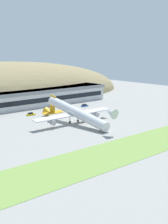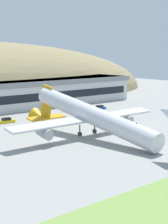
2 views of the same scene
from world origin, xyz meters
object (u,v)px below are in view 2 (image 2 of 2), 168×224
(service_car_0, at_px, (100,108))
(traffic_cone_0, at_px, (54,127))
(terminal_building, at_px, (1,94))
(service_car_2, at_px, (7,121))
(cargo_airplane, at_px, (90,116))
(traffic_cone_1, at_px, (67,122))

(service_car_0, height_order, traffic_cone_0, service_car_0)
(service_car_0, relative_size, traffic_cone_0, 7.23)
(traffic_cone_0, bearing_deg, terminal_building, 83.29)
(terminal_building, xyz_separation_m, service_car_2, (-10.36, -22.44, -4.89))
(service_car_0, xyz_separation_m, traffic_cone_0, (-30.26, -14.47, -0.32))
(cargo_airplane, bearing_deg, traffic_cone_0, 89.34)
(service_car_0, height_order, service_car_2, service_car_0)
(terminal_building, height_order, traffic_cone_0, terminal_building)
(service_car_2, bearing_deg, service_car_0, 1.00)
(service_car_0, height_order, traffic_cone_1, service_car_0)
(cargo_airplane, bearing_deg, terminal_building, 85.00)
(service_car_2, bearing_deg, traffic_cone_1, -39.72)
(terminal_building, distance_m, cargo_airplane, 50.87)
(traffic_cone_0, height_order, traffic_cone_1, same)
(cargo_airplane, relative_size, traffic_cone_1, 83.38)
(cargo_airplane, distance_m, service_car_0, 42.18)
(service_car_2, distance_m, traffic_cone_1, 16.81)
(service_car_0, bearing_deg, terminal_building, 140.01)
(service_car_2, bearing_deg, terminal_building, 65.22)
(cargo_airplane, height_order, traffic_cone_1, cargo_airplane)
(cargo_airplane, xyz_separation_m, service_car_2, (-5.93, 28.23, -4.45))
(terminal_building, xyz_separation_m, traffic_cone_0, (-4.27, -36.28, -5.20))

